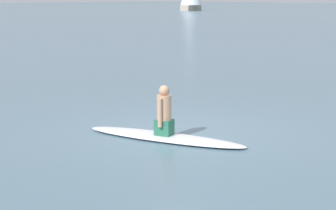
% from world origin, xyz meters
% --- Properties ---
extents(ground_plane, '(400.00, 400.00, 0.00)m').
position_xyz_m(ground_plane, '(0.00, 0.00, 0.00)').
color(ground_plane, slate).
extents(surfboard, '(1.49, 3.18, 0.08)m').
position_xyz_m(surfboard, '(-0.50, -0.02, 0.04)').
color(surfboard, white).
rests_on(surfboard, ground).
extents(person_paddler, '(0.39, 0.35, 0.90)m').
position_xyz_m(person_paddler, '(-0.50, -0.02, 0.49)').
color(person_paddler, '#26664C').
rests_on(person_paddler, surfboard).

